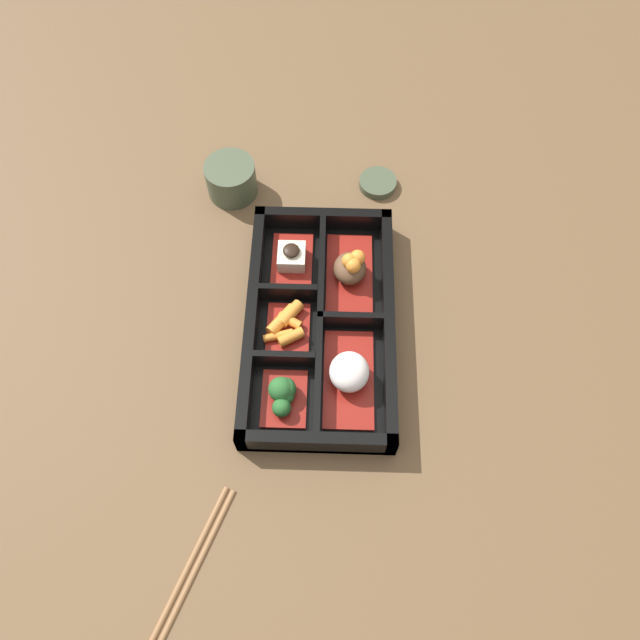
{
  "coord_description": "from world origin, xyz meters",
  "views": [
    {
      "loc": [
        0.37,
        0.01,
        0.74
      ],
      "look_at": [
        0.0,
        0.0,
        0.03
      ],
      "focal_mm": 35.0,
      "sensor_mm": 36.0,
      "label": 1
    }
  ],
  "objects_px": {
    "chopsticks": "(185,582)",
    "sauce_dish": "(378,183)",
    "bowl_rice": "(349,374)",
    "tea_cup": "(231,178)"
  },
  "relations": [
    {
      "from": "chopsticks",
      "to": "sauce_dish",
      "type": "distance_m",
      "value": 0.6
    },
    {
      "from": "bowl_rice",
      "to": "chopsticks",
      "type": "relative_size",
      "value": 0.63
    },
    {
      "from": "sauce_dish",
      "to": "bowl_rice",
      "type": "bearing_deg",
      "value": -7.47
    },
    {
      "from": "chopsticks",
      "to": "sauce_dish",
      "type": "relative_size",
      "value": 3.75
    },
    {
      "from": "tea_cup",
      "to": "sauce_dish",
      "type": "relative_size",
      "value": 1.32
    },
    {
      "from": "tea_cup",
      "to": "chopsticks",
      "type": "bearing_deg",
      "value": -0.24
    },
    {
      "from": "chopsticks",
      "to": "tea_cup",
      "type": "bearing_deg",
      "value": 179.76
    },
    {
      "from": "bowl_rice",
      "to": "tea_cup",
      "type": "xyz_separation_m",
      "value": [
        -0.3,
        -0.17,
        -0.0
      ]
    },
    {
      "from": "bowl_rice",
      "to": "tea_cup",
      "type": "distance_m",
      "value": 0.35
    },
    {
      "from": "bowl_rice",
      "to": "chopsticks",
      "type": "xyz_separation_m",
      "value": [
        0.24,
        -0.18,
        -0.03
      ]
    }
  ]
}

